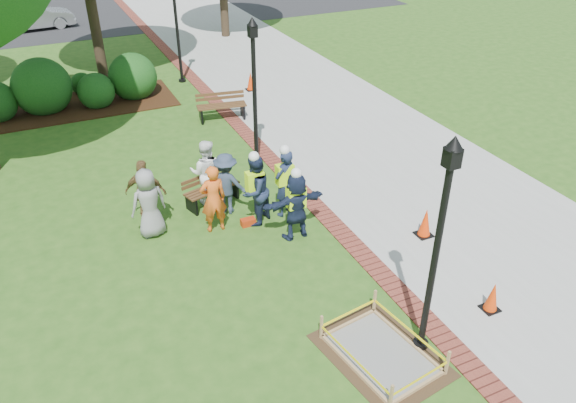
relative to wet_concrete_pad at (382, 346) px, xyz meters
name	(u,v)px	position (x,y,z in m)	size (l,w,h in m)	color
ground	(290,271)	(-0.45, 2.90, -0.23)	(100.00, 100.00, 0.00)	#285116
sidewalk	(298,91)	(4.55, 12.90, -0.22)	(6.00, 60.00, 0.02)	#9E9E99
brick_edging	(218,104)	(1.30, 12.90, -0.22)	(0.50, 60.00, 0.03)	maroon
mulch_bed	(77,106)	(-3.45, 14.90, -0.21)	(7.00, 3.00, 0.05)	#381E0F
parking_lot	(97,12)	(-0.45, 29.90, -0.23)	(36.00, 12.00, 0.01)	black
wet_concrete_pad	(382,346)	(0.00, 0.00, 0.00)	(2.02, 2.53, 0.55)	#47331E
bench_near	(212,195)	(-1.08, 6.34, 0.02)	(1.55, 0.88, 0.80)	#4F331B
bench_far	(222,112)	(0.98, 11.51, 0.05)	(1.74, 0.82, 0.90)	#54381C
cone_front	(492,297)	(2.64, 0.11, 0.09)	(0.34, 0.34, 0.67)	black
cone_back	(425,223)	(3.02, 2.79, 0.13)	(0.38, 0.38, 0.75)	black
cone_far	(251,82)	(2.94, 13.77, 0.12)	(0.37, 0.37, 0.73)	black
toolbox	(248,222)	(-0.62, 4.99, -0.15)	(0.36, 0.20, 0.18)	#AF2C0D
lamp_near	(439,236)	(0.80, -0.10, 2.25)	(0.28, 0.28, 4.26)	black
lamp_mid	(254,84)	(0.80, 7.90, 2.25)	(0.28, 0.28, 4.26)	black
lamp_far	(176,19)	(0.80, 15.90, 2.25)	(0.28, 0.28, 4.26)	black
shrub_a	(0,119)	(-6.02, 14.77, -0.23)	(1.45, 1.45, 1.45)	#124114
shrub_b	(47,110)	(-4.46, 14.95, -0.23)	(2.05, 2.05, 2.05)	#124114
shrub_c	(99,106)	(-2.71, 14.60, -0.23)	(1.32, 1.32, 1.32)	#124114
shrub_d	(136,96)	(-1.28, 15.03, -0.23)	(1.78, 1.78, 1.78)	#124114
shrub_e	(84,93)	(-3.02, 16.23, -0.23)	(0.86, 0.86, 0.86)	#124114
casual_person_a	(149,203)	(-2.83, 5.59, 0.63)	(0.60, 0.44, 1.73)	gray
casual_person_b	(213,199)	(-1.41, 5.14, 0.63)	(0.56, 0.37, 1.73)	orange
casual_person_c	(206,172)	(-1.16, 6.45, 0.64)	(0.66, 0.57, 1.76)	white
casual_person_d	(146,193)	(-2.78, 6.15, 0.61)	(0.64, 0.56, 1.69)	brown
casual_person_e	(226,184)	(-0.86, 5.79, 0.58)	(0.62, 0.57, 1.62)	#2C384E
hivis_worker_a	(296,204)	(0.24, 4.07, 0.68)	(0.55, 0.37, 1.83)	#1D274B
hivis_worker_b	(285,181)	(0.42, 5.09, 0.72)	(0.67, 0.57, 1.92)	#161E3A
hivis_worker_c	(255,189)	(-0.39, 5.03, 0.73)	(0.68, 0.62, 1.94)	#162139
parked_car_b	(37,29)	(-3.98, 27.16, -0.23)	(4.40, 1.91, 1.43)	#99999E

